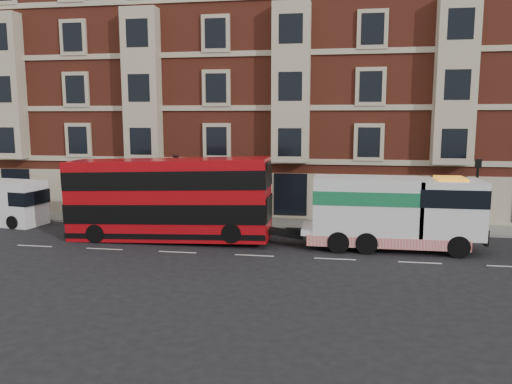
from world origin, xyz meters
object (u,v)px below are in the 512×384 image
at_px(pedestrian, 131,207).
at_px(box_van, 3,203).
at_px(double_decker_bus, 168,198).
at_px(tow_truck, 391,212).

bearing_deg(pedestrian, box_van, -146.27).
bearing_deg(double_decker_bus, tow_truck, 0.00).
bearing_deg(box_van, pedestrian, 22.98).
relative_size(double_decker_bus, box_van, 1.97).
relative_size(box_van, pedestrian, 3.45).
relative_size(double_decker_bus, tow_truck, 1.25).
distance_m(double_decker_bus, box_van, 12.49).
xyz_separation_m(box_van, pedestrian, (7.94, 1.99, -0.42)).
height_order(double_decker_bus, box_van, double_decker_bus).
height_order(tow_truck, pedestrian, tow_truck).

